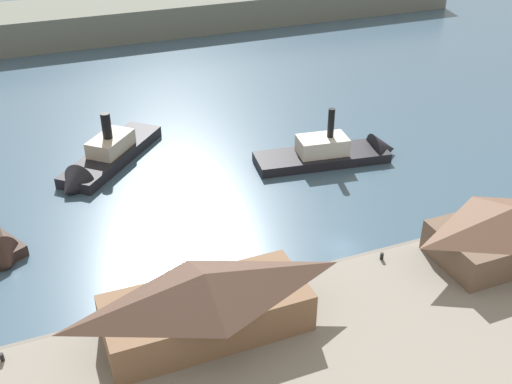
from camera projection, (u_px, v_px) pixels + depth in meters
name	position (u px, v px, depth m)	size (l,w,h in m)	color
ground_plane	(344.00, 247.00, 80.46)	(320.00, 320.00, 0.00)	#385166
quay_promenade	(450.00, 359.00, 62.62)	(110.00, 36.00, 1.20)	gray
seawall_edge	(359.00, 259.00, 77.34)	(110.00, 0.80, 1.00)	#666159
ferry_shed_central_terminal	(206.00, 302.00, 63.58)	(21.82, 9.37, 7.48)	brown
ferry_shed_customs_shed	(510.00, 230.00, 75.69)	(19.19, 10.34, 6.73)	brown
mooring_post_center_east	(382.00, 256.00, 75.98)	(0.44, 0.44, 0.90)	black
mooring_post_west	(2.00, 357.00, 61.44)	(0.44, 0.44, 0.90)	black
ferry_near_quay	(102.00, 160.00, 98.49)	(20.92, 22.18, 10.51)	black
ferry_approaching_east	(340.00, 152.00, 101.15)	(24.55, 9.62, 11.44)	black
far_headland	(146.00, 15.00, 166.09)	(180.00, 24.00, 8.00)	#60665B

